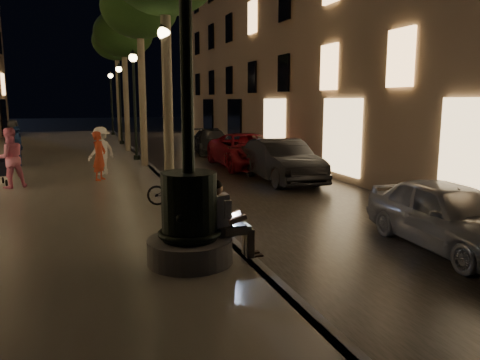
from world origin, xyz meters
name	(u,v)px	position (x,y,z in m)	size (l,w,h in m)	color
ground	(147,167)	(0.00, 15.00, 0.00)	(120.00, 120.00, 0.00)	black
cobble_lane	(214,163)	(3.00, 15.00, 0.01)	(6.00, 45.00, 0.02)	black
promenade	(47,169)	(-4.00, 15.00, 0.10)	(8.00, 45.00, 0.20)	#646058
curb_strip	(147,164)	(0.00, 15.00, 0.10)	(0.25, 45.00, 0.20)	#59595B
building_right	(324,11)	(10.00, 18.00, 7.50)	(8.00, 36.00, 15.00)	#856A53
fountain_lamppost	(189,202)	(-1.00, 2.00, 1.21)	(1.40, 1.40, 5.21)	#59595B
seated_man_laptop	(226,217)	(-0.39, 2.00, 0.91)	(0.98, 0.33, 1.35)	gray
tree_second	(139,9)	(-0.20, 14.00, 6.33)	(3.00, 3.00, 7.40)	#6B604C
tree_third	(124,34)	(-0.30, 20.00, 6.14)	(3.00, 3.00, 7.20)	#6B604C
tree_far	(116,42)	(-0.22, 26.00, 6.43)	(3.00, 3.00, 7.50)	#6B604C
lamp_curb_a	(165,86)	(-0.30, 8.00, 3.24)	(0.36, 0.36, 4.81)	black
lamp_curb_b	(134,91)	(-0.30, 16.00, 3.24)	(0.36, 0.36, 4.81)	black
lamp_curb_c	(120,93)	(-0.30, 24.00, 3.24)	(0.36, 0.36, 4.81)	black
lamp_curb_d	(111,95)	(-0.30, 32.00, 3.24)	(0.36, 0.36, 4.81)	black
car_front	(449,215)	(4.00, 1.70, 0.66)	(1.57, 3.90, 1.33)	#94969B
car_second	(281,161)	(4.00, 9.68, 0.74)	(1.57, 4.51, 1.49)	black
car_third	(247,151)	(4.00, 13.33, 0.72)	(2.40, 5.20, 1.45)	maroon
car_rear	(212,142)	(4.00, 19.00, 0.64)	(1.79, 4.39, 1.28)	#2D2F32
pedestrian_red	(99,156)	(-2.08, 10.82, 1.01)	(0.59, 0.39, 1.63)	#CA4528
pedestrian_pink	(10,158)	(-4.69, 10.24, 1.11)	(0.89, 0.69, 1.83)	pink
pedestrian_white	(101,151)	(-1.96, 12.08, 1.05)	(1.10, 0.63, 1.71)	white
pedestrian_blue	(18,146)	(-5.07, 15.48, 1.00)	(0.94, 0.39, 1.61)	#274A8F
pedestrian_dark	(14,140)	(-5.47, 17.64, 1.10)	(0.87, 0.57, 1.79)	#2F2F34
bicycle	(176,190)	(-0.40, 6.22, 0.60)	(0.53, 1.51, 0.80)	black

